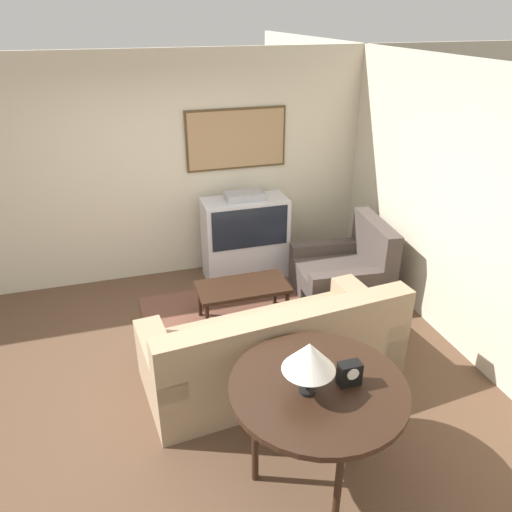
{
  "coord_description": "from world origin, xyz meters",
  "views": [
    {
      "loc": [
        -0.52,
        -3.71,
        3.08
      ],
      "look_at": [
        0.84,
        0.77,
        0.75
      ],
      "focal_mm": 35.0,
      "sensor_mm": 36.0,
      "label": 1
    }
  ],
  "objects_px": {
    "tv": "(245,237)",
    "table_lamp": "(309,357)",
    "couch": "(274,351)",
    "coffee_table": "(243,289)",
    "armchair": "(345,274)",
    "mantel_clock": "(350,373)",
    "console_table": "(318,393)"
  },
  "relations": [
    {
      "from": "tv",
      "to": "table_lamp",
      "type": "bearing_deg",
      "value": -98.29
    },
    {
      "from": "tv",
      "to": "couch",
      "type": "xyz_separation_m",
      "value": [
        -0.3,
        -2.01,
        -0.22
      ]
    },
    {
      "from": "tv",
      "to": "coffee_table",
      "type": "relative_size",
      "value": 1.15
    },
    {
      "from": "tv",
      "to": "armchair",
      "type": "xyz_separation_m",
      "value": [
        0.98,
        -0.82,
        -0.25
      ]
    },
    {
      "from": "tv",
      "to": "couch",
      "type": "height_order",
      "value": "tv"
    },
    {
      "from": "coffee_table",
      "to": "mantel_clock",
      "type": "height_order",
      "value": "mantel_clock"
    },
    {
      "from": "tv",
      "to": "console_table",
      "type": "xyz_separation_m",
      "value": [
        -0.36,
        -3.08,
        0.23
      ]
    },
    {
      "from": "couch",
      "to": "console_table",
      "type": "height_order",
      "value": "couch"
    },
    {
      "from": "armchair",
      "to": "table_lamp",
      "type": "bearing_deg",
      "value": -26.63
    },
    {
      "from": "coffee_table",
      "to": "table_lamp",
      "type": "distance_m",
      "value": 2.25
    },
    {
      "from": "coffee_table",
      "to": "table_lamp",
      "type": "relative_size",
      "value": 2.49
    },
    {
      "from": "table_lamp",
      "to": "coffee_table",
      "type": "bearing_deg",
      "value": 86.08
    },
    {
      "from": "armchair",
      "to": "console_table",
      "type": "bearing_deg",
      "value": -25.25
    },
    {
      "from": "armchair",
      "to": "table_lamp",
      "type": "height_order",
      "value": "table_lamp"
    },
    {
      "from": "armchair",
      "to": "console_table",
      "type": "relative_size",
      "value": 0.88
    },
    {
      "from": "armchair",
      "to": "table_lamp",
      "type": "distance_m",
      "value": 2.83
    },
    {
      "from": "armchair",
      "to": "table_lamp",
      "type": "xyz_separation_m",
      "value": [
        -1.44,
        -2.3,
        0.83
      ]
    },
    {
      "from": "tv",
      "to": "mantel_clock",
      "type": "relative_size",
      "value": 6.73
    },
    {
      "from": "armchair",
      "to": "mantel_clock",
      "type": "relative_size",
      "value": 6.44
    },
    {
      "from": "couch",
      "to": "table_lamp",
      "type": "relative_size",
      "value": 6.05
    },
    {
      "from": "couch",
      "to": "armchair",
      "type": "relative_size",
      "value": 2.22
    },
    {
      "from": "tv",
      "to": "console_table",
      "type": "distance_m",
      "value": 3.11
    },
    {
      "from": "couch",
      "to": "console_table",
      "type": "relative_size",
      "value": 1.94
    },
    {
      "from": "mantel_clock",
      "to": "coffee_table",
      "type": "bearing_deg",
      "value": 94.14
    },
    {
      "from": "tv",
      "to": "armchair",
      "type": "height_order",
      "value": "tv"
    },
    {
      "from": "coffee_table",
      "to": "console_table",
      "type": "bearing_deg",
      "value": -91.29
    },
    {
      "from": "console_table",
      "to": "mantel_clock",
      "type": "height_order",
      "value": "mantel_clock"
    },
    {
      "from": "console_table",
      "to": "table_lamp",
      "type": "distance_m",
      "value": 0.37
    },
    {
      "from": "couch",
      "to": "console_table",
      "type": "distance_m",
      "value": 1.16
    },
    {
      "from": "mantel_clock",
      "to": "armchair",
      "type": "bearing_deg",
      "value": 63.67
    },
    {
      "from": "couch",
      "to": "coffee_table",
      "type": "bearing_deg",
      "value": -95.04
    },
    {
      "from": "armchair",
      "to": "mantel_clock",
      "type": "xyz_separation_m",
      "value": [
        -1.14,
        -2.3,
        0.62
      ]
    }
  ]
}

